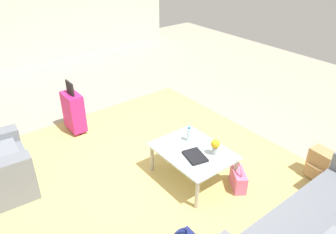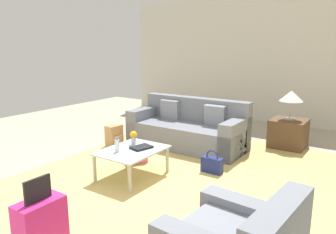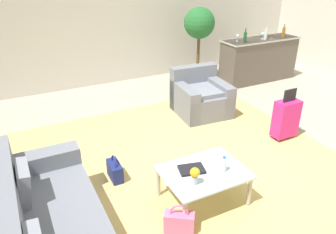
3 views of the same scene
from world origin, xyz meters
The scene contains 19 objects.
ground_plane centered at (0.00, 0.00, 0.00)m, with size 12.00×12.00×0.00m, color #A89E89.
wall_back centered at (0.00, 4.06, 1.55)m, with size 10.24×0.12×3.10m, color beige.
area_rug centered at (-0.60, 0.20, 0.00)m, with size 5.20×4.40×0.01m, color tan.
armchair centered at (0.91, 1.67, 0.29)m, with size 0.98×0.99×0.83m.
coffee_table centered at (-0.40, -0.50, 0.37)m, with size 0.97×0.75×0.42m.
water_bottle centered at (-0.20, -0.60, 0.52)m, with size 0.06×0.06×0.20m.
coffee_table_book centered at (-0.52, -0.42, 0.44)m, with size 0.30×0.21×0.03m, color black.
flower_vase centered at (-0.62, -0.65, 0.55)m, with size 0.11×0.11×0.21m.
bar_console centered at (3.10, 2.60, 0.51)m, with size 1.88×0.61×0.99m.
wine_glass_leftmost centered at (2.45, 2.64, 1.10)m, with size 0.08×0.08×0.15m.
wine_glass_left_of_centre centered at (3.10, 2.56, 1.10)m, with size 0.08×0.08×0.15m.
wine_glass_right_of_centre centered at (3.75, 2.57, 1.10)m, with size 0.08×0.08×0.15m.
wine_bottle_green centered at (2.53, 2.49, 1.11)m, with size 0.07×0.07×0.30m.
wine_bottle_clear centered at (3.11, 2.49, 1.11)m, with size 0.07×0.07×0.30m.
wine_bottle_amber centered at (3.65, 2.49, 1.11)m, with size 0.07×0.07×0.30m.
suitcase_magenta centered at (1.60, 0.20, 0.36)m, with size 0.40×0.22×0.85m.
handbag_navy centered at (-1.20, 0.39, 0.13)m, with size 0.15×0.32×0.36m.
handbag_pink centered at (-0.90, -0.81, 0.13)m, with size 0.34×0.29×0.36m.
potted_ficus centered at (1.80, 3.20, 1.16)m, with size 0.69×0.69×1.70m.
Camera 3 is at (-2.20, -3.11, 2.67)m, focal length 35.00 mm.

